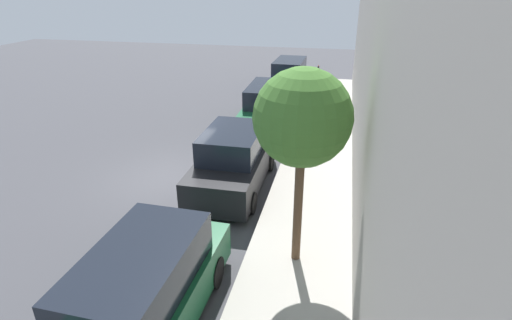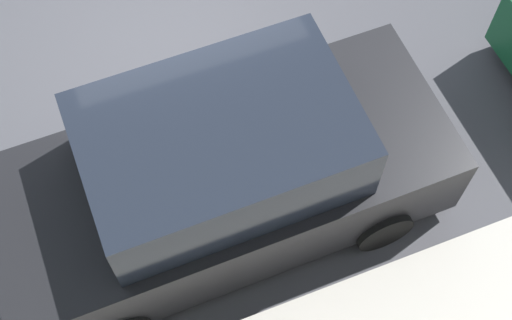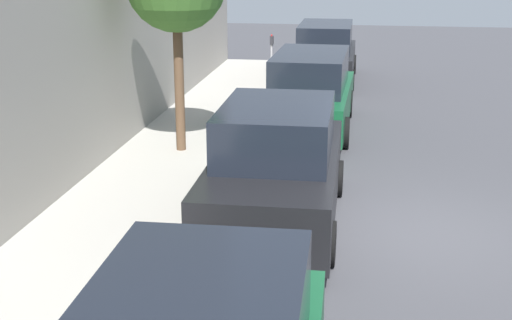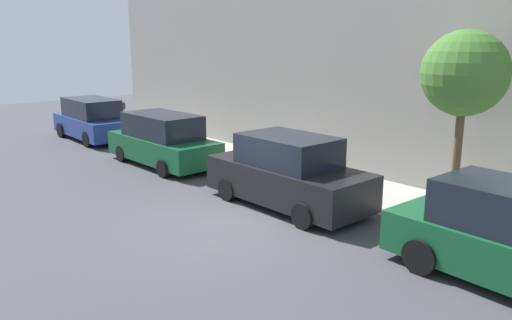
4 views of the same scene
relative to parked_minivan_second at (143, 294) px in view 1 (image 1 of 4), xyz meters
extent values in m
plane|color=#424247|center=(-2.16, 6.29, -0.92)|extent=(60.00, 60.00, 0.00)
cube|color=#B2ADA3|center=(2.62, 6.29, -0.84)|extent=(2.56, 32.00, 0.15)
cube|color=#14512D|center=(0.00, 0.00, -0.28)|extent=(2.02, 4.94, 0.84)
cube|color=black|center=(0.00, 0.00, 0.56)|extent=(1.75, 3.14, 0.84)
cylinder|color=black|center=(-0.90, 1.52, -0.56)|extent=(0.22, 0.71, 0.71)
cylinder|color=black|center=(0.90, 1.52, -0.56)|extent=(0.22, 0.71, 0.71)
cube|color=black|center=(0.06, 6.17, -0.22)|extent=(2.00, 4.82, 0.96)
cube|color=black|center=(0.06, 6.17, 0.66)|extent=(1.75, 2.62, 0.80)
cylinder|color=black|center=(-0.87, 7.66, -0.59)|extent=(0.22, 0.65, 0.65)
cylinder|color=black|center=(0.99, 7.66, -0.59)|extent=(0.22, 0.65, 0.65)
cylinder|color=black|center=(-0.87, 4.68, -0.59)|extent=(0.22, 0.65, 0.65)
cylinder|color=black|center=(0.99, 4.68, -0.59)|extent=(0.22, 0.65, 0.65)
cube|color=#14512D|center=(-0.05, 12.55, -0.28)|extent=(2.00, 4.94, 0.84)
cube|color=black|center=(-0.05, 12.55, 0.56)|extent=(1.74, 3.13, 0.84)
cylinder|color=black|center=(-0.95, 14.07, -0.61)|extent=(0.22, 0.61, 0.61)
cylinder|color=black|center=(0.85, 14.07, -0.61)|extent=(0.22, 0.61, 0.61)
cylinder|color=black|center=(-0.95, 11.03, -0.61)|extent=(0.22, 0.61, 0.61)
cylinder|color=black|center=(0.85, 11.03, -0.61)|extent=(0.22, 0.61, 0.61)
cube|color=navy|center=(0.07, 19.05, -0.28)|extent=(2.00, 4.94, 0.84)
cube|color=black|center=(0.07, 19.05, 0.56)|extent=(1.73, 3.13, 0.84)
cylinder|color=black|center=(-0.83, 20.57, -0.57)|extent=(0.22, 0.69, 0.69)
cylinder|color=black|center=(0.97, 20.57, -0.57)|extent=(0.22, 0.69, 0.69)
cylinder|color=black|center=(-0.83, 17.53, -0.57)|extent=(0.22, 0.69, 0.69)
cylinder|color=black|center=(0.97, 17.53, -0.57)|extent=(0.22, 0.69, 0.69)
cylinder|color=#ADADB2|center=(1.79, 19.25, -0.21)|extent=(0.07, 0.07, 1.11)
cube|color=#2D2D33|center=(1.79, 19.25, 0.48)|extent=(0.11, 0.15, 0.28)
cube|color=red|center=(1.79, 19.25, 0.65)|extent=(0.04, 0.09, 0.05)
cylinder|color=brown|center=(2.56, 2.69, 0.72)|extent=(0.20, 0.20, 2.97)
sphere|color=#42752D|center=(2.56, 2.69, 2.78)|extent=(2.08, 2.08, 2.08)
cylinder|color=gold|center=(1.69, 21.41, -0.49)|extent=(0.20, 0.20, 0.55)
sphere|color=gold|center=(1.69, 21.41, -0.17)|extent=(0.18, 0.18, 0.18)
camera|label=1|loc=(3.30, -5.16, 5.36)|focal=28.00mm
camera|label=2|loc=(3.30, 5.29, 6.60)|focal=50.00mm
camera|label=3|loc=(-1.25, 17.06, 3.51)|focal=50.00mm
camera|label=4|loc=(-9.24, -3.17, 3.51)|focal=35.00mm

